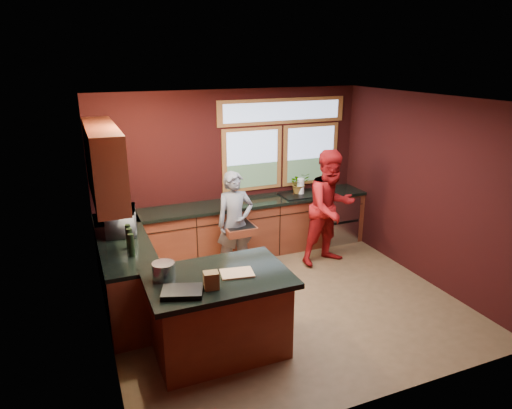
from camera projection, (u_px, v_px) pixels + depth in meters
floor at (283, 302)px, 6.20m from camera, size 4.50×4.50×0.00m
room_shell at (232, 173)px, 5.70m from camera, size 4.52×4.02×2.71m
back_counter at (251, 227)px, 7.61m from camera, size 4.50×0.64×0.93m
left_counter at (125, 270)px, 6.09m from camera, size 0.64×2.30×0.93m
island at (219, 313)px, 5.05m from camera, size 1.55×1.05×0.95m
person_grey at (235, 223)px, 6.89m from camera, size 0.58×0.38×1.58m
person_red at (331, 208)px, 7.15m from camera, size 0.98×0.81×1.85m
microwave at (121, 221)px, 6.09m from camera, size 0.46×0.62×0.32m
potted_plant at (299, 183)px, 7.79m from camera, size 0.34×0.29×0.37m
paper_towel at (301, 187)px, 7.76m from camera, size 0.12×0.12×0.28m
cutting_board at (237, 273)px, 4.93m from camera, size 0.39×0.30×0.02m
stock_pot at (164, 271)px, 4.81m from camera, size 0.24×0.24×0.18m
paper_bag at (211, 280)px, 4.60m from camera, size 0.16×0.14×0.18m
black_tray at (182, 292)px, 4.51m from camera, size 0.47×0.39×0.05m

